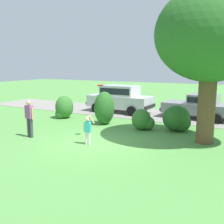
% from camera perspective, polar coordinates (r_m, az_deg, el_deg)
% --- Properties ---
extents(ground_plane, '(80.00, 80.00, 0.00)m').
position_cam_1_polar(ground_plane, '(11.52, -3.73, -6.70)').
color(ground_plane, '#518E42').
extents(driveway_strip, '(28.00, 4.40, 0.02)m').
position_cam_1_polar(driveway_strip, '(18.18, 9.14, -0.56)').
color(driveway_strip, gray).
rests_on(driveway_strip, ground).
extents(oak_tree_large, '(4.99, 4.58, 6.52)m').
position_cam_1_polar(oak_tree_large, '(11.91, 21.57, 14.41)').
color(oak_tree_large, brown).
rests_on(oak_tree_large, ground).
extents(shrub_near_tree, '(1.11, 1.18, 1.42)m').
position_cam_1_polar(shrub_near_tree, '(17.00, -10.33, 0.89)').
color(shrub_near_tree, '#33702B').
rests_on(shrub_near_tree, ground).
extents(shrub_centre_left, '(1.14, 1.17, 1.86)m').
position_cam_1_polar(shrub_centre_left, '(14.94, -1.66, 0.86)').
color(shrub_centre_left, '#286023').
rests_on(shrub_centre_left, ground).
extents(shrub_centre, '(1.17, 1.04, 1.09)m').
position_cam_1_polar(shrub_centre, '(13.85, 6.69, -1.80)').
color(shrub_centre, '#33702B').
rests_on(shrub_centre, ground).
extents(shrub_centre_right, '(1.44, 1.43, 1.29)m').
position_cam_1_polar(shrub_centre_right, '(13.90, 13.94, -1.54)').
color(shrub_centre_right, '#286023').
rests_on(shrub_centre_right, ground).
extents(parked_sedan, '(4.50, 2.30, 1.56)m').
position_cam_1_polar(parked_sedan, '(17.27, 18.38, 1.31)').
color(parked_sedan, gray).
rests_on(parked_sedan, ground).
extents(parked_suv, '(4.74, 2.18, 1.92)m').
position_cam_1_polar(parked_suv, '(18.73, 1.70, 3.18)').
color(parked_suv, silver).
rests_on(parked_suv, ground).
extents(child_thrower, '(0.43, 0.30, 1.29)m').
position_cam_1_polar(child_thrower, '(11.14, -5.24, -3.49)').
color(child_thrower, white).
rests_on(child_thrower, ground).
extents(frisbee, '(0.29, 0.28, 0.14)m').
position_cam_1_polar(frisbee, '(11.82, -2.56, 5.80)').
color(frisbee, red).
extents(adult_onlooker, '(0.53, 0.25, 1.74)m').
position_cam_1_polar(adult_onlooker, '(12.77, -17.38, -0.95)').
color(adult_onlooker, '#3F3F4C').
rests_on(adult_onlooker, ground).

